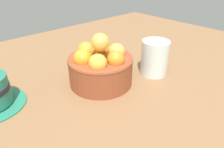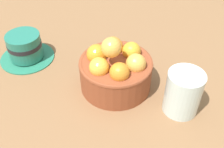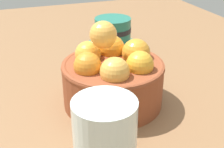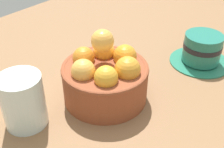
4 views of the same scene
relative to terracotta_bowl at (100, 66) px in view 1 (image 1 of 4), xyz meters
The scene contains 3 objects.
ground_plane 7.01cm from the terracotta_bowl, 15.48° to the right, with size 141.62×102.48×4.04cm, color brown.
terracotta_bowl is the anchor object (origin of this frame).
water_glass 15.69cm from the terracotta_bowl, 23.38° to the right, with size 7.51×7.51×9.75cm, color silver.
Camera 1 is at (-28.82, -35.74, 28.32)cm, focal length 32.17 mm.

